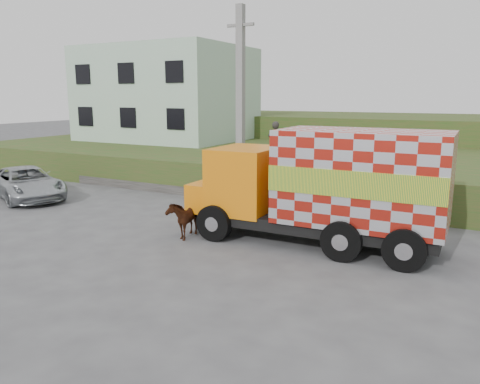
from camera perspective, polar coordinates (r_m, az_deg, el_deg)
The scene contains 10 objects.
ground at distance 15.99m, azimuth -4.56°, elevation -4.36°, with size 120.00×120.00×0.00m, color #474749.
embankment at distance 24.65m, azimuth 8.05°, elevation 3.04°, with size 40.00×12.00×1.50m, color #29541C.
embankment_far at distance 36.01m, azimuth 14.74°, elevation 6.68°, with size 40.00×12.00×3.00m, color #29541C.
retaining_strip at distance 20.43m, azimuth -2.95°, elevation -0.22°, with size 16.00×0.50×0.40m, color #595651.
building at distance 32.33m, azimuth -8.80°, elevation 11.72°, with size 10.00×8.00×6.00m, color #ADCBAF.
utility_pole at distance 19.85m, azimuth 0.06°, elevation 10.72°, with size 1.20×0.30×8.00m.
cargo_truck at distance 14.01m, azimuth 10.43°, elevation 0.68°, with size 7.80×2.82×3.46m.
cow at distance 14.95m, azimuth -6.79°, elevation -3.15°, with size 0.65×1.43×1.21m, color #37170D.
suv at distance 22.30m, azimuth -24.60°, elevation 1.00°, with size 2.27×4.93×1.37m, color #9DA3A6.
pedestrian at distance 20.42m, azimuth 4.32°, elevation 6.05°, with size 0.67×0.44×1.83m, color #292724.
Camera 1 is at (8.34, -12.91, 4.41)m, focal length 35.00 mm.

